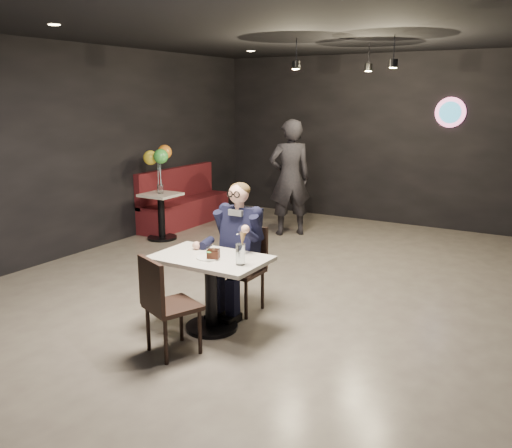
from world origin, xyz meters
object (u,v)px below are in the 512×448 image
Objects in this scene: chair_far at (241,270)px; balloon_vase at (160,189)px; sundae_glass at (240,254)px; booth_bench at (185,197)px; main_table at (211,293)px; chair_near at (173,304)px; passerby at (290,178)px; side_table at (162,218)px; seated_man at (241,246)px.

balloon_vase is at bearing 144.95° from chair_far.
booth_bench reaches higher than sundae_glass.
chair_near is (0.00, -0.58, 0.09)m from main_table.
main_table is at bearing -42.12° from balloon_vase.
main_table is 0.61m from sundae_glass.
balloon_vase is at bearing 140.92° from sundae_glass.
balloon_vase is at bearing -1.76° from passerby.
balloon_vase is (0.30, -1.00, 0.31)m from booth_bench.
chair_near is (0.00, -1.13, 0.00)m from chair_far.
side_table is at bearing -1.76° from passerby.
side_table is at bearing 0.00° from balloon_vase.
booth_bench is 1.06m from side_table.
seated_man is at bearing -35.05° from side_table.
passerby is (-1.08, 3.23, 0.49)m from chair_far.
seated_man is 7.41× the size of sundae_glass.
chair_near reaches higher than side_table.
side_table is (0.30, -1.00, -0.17)m from booth_bench.
sundae_glass is at bearing -9.21° from main_table.
booth_bench is 13.96× the size of balloon_vase.
side_table is 2.19m from passerby.
chair_far is at bearing -35.05° from side_table.
seated_man is 0.73m from sundae_glass.
seated_man is 3.31m from balloon_vase.
main_table is 7.53× the size of balloon_vase.
balloon_vase is 0.08× the size of passerby.
sundae_glass is 0.29× the size of side_table.
balloon_vase is (-2.71, 1.90, 0.36)m from chair_far.
chair_far is 1.13m from chair_near.
passerby is (1.63, 1.33, 0.61)m from side_table.
booth_bench reaches higher than chair_near.
sundae_glass is 0.10× the size of passerby.
side_table is (-2.71, 1.90, -0.12)m from chair_far.
seated_man is at bearing 112.43° from chair_near.
balloon_vase is (-2.71, 2.45, 0.45)m from main_table.
chair_near is 0.45× the size of booth_bench.
chair_far is at bearing 0.00° from seated_man.
seated_man is 3.33m from side_table.
balloon_vase is at bearing 144.95° from seated_man.
seated_man is 3.42m from passerby.
chair_far is 1.35× the size of side_table.
balloon_vase is 2.11m from passerby.
booth_bench is at bearing 134.03° from sundae_glass.
sundae_glass is (0.39, -0.06, 0.47)m from main_table.
booth_bench is (-3.01, 3.45, 0.14)m from main_table.
sundae_glass is at bearing -39.08° from side_table.
main_table is 0.56m from chair_far.
side_table is (-2.71, 3.04, -0.12)m from chair_near.
passerby reaches higher than seated_man.
main_table reaches higher than side_table.
chair_near is 0.75m from sundae_glass.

